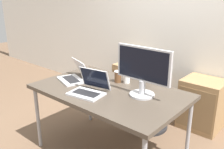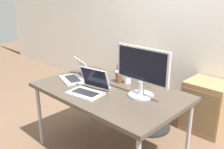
# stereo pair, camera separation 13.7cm
# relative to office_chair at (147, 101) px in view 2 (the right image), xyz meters

# --- Properties ---
(wall_back) EXTENTS (10.00, 0.05, 2.60)m
(wall_back) POSITION_rel_office_chair_xyz_m (0.02, 0.79, 0.89)
(wall_back) COLOR white
(wall_back) RESTS_ON ground_plane
(desk) EXTENTS (1.55, 0.94, 0.77)m
(desk) POSITION_rel_office_chair_xyz_m (0.02, -0.71, 0.32)
(desk) COLOR #473D33
(desk) RESTS_ON ground_plane
(office_chair) EXTENTS (0.56, 0.57, 1.08)m
(office_chair) POSITION_rel_office_chair_xyz_m (0.00, 0.00, 0.00)
(office_chair) COLOR #232326
(office_chair) RESTS_ON ground_plane
(cabinet_left) EXTENTS (0.51, 0.46, 0.66)m
(cabinet_left) POSITION_rel_office_chair_xyz_m (-0.55, 0.53, -0.07)
(cabinet_left) COLOR #99754C
(cabinet_left) RESTS_ON ground_plane
(cabinet_right) EXTENTS (0.51, 0.46, 0.66)m
(cabinet_right) POSITION_rel_office_chair_xyz_m (0.55, 0.53, -0.07)
(cabinet_right) COLOR #99754C
(cabinet_right) RESTS_ON ground_plane
(water_bottle) EXTENTS (0.07, 0.07, 0.26)m
(water_bottle) POSITION_rel_office_chair_xyz_m (-0.55, 0.53, 0.38)
(water_bottle) COLOR silver
(water_bottle) RESTS_ON cabinet_left
(laptop_left) EXTENTS (0.39, 0.42, 0.22)m
(laptop_left) POSITION_rel_office_chair_xyz_m (-0.47, -0.74, 0.42)
(laptop_left) COLOR silver
(laptop_left) RESTS_ON desk
(laptop_right) EXTENTS (0.36, 0.34, 0.23)m
(laptop_right) POSITION_rel_office_chair_xyz_m (-0.06, -0.91, 0.42)
(laptop_right) COLOR silver
(laptop_right) RESTS_ON desk
(monitor) EXTENTS (0.58, 0.24, 0.48)m
(monitor) POSITION_rel_office_chair_xyz_m (0.37, -0.62, 0.62)
(monitor) COLOR #B7B7BC
(monitor) RESTS_ON desk
(mouse) EXTENTS (0.05, 0.07, 0.03)m
(mouse) POSITION_rel_office_chair_xyz_m (0.02, -0.72, 0.39)
(mouse) COLOR silver
(mouse) RESTS_ON desk
(coffee_cup_white) EXTENTS (0.07, 0.07, 0.10)m
(coffee_cup_white) POSITION_rel_office_chair_xyz_m (0.04, -0.44, 0.42)
(coffee_cup_white) COLOR white
(coffee_cup_white) RESTS_ON desk
(coffee_cup_brown) EXTENTS (0.08, 0.08, 0.13)m
(coffee_cup_brown) POSITION_rel_office_chair_xyz_m (-0.05, -0.48, 0.43)
(coffee_cup_brown) COLOR brown
(coffee_cup_brown) RESTS_ON desk
(scissors) EXTENTS (0.17, 0.08, 0.01)m
(scissors) POSITION_rel_office_chair_xyz_m (-0.18, -0.58, 0.37)
(scissors) COLOR #B2B2B7
(scissors) RESTS_ON desk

